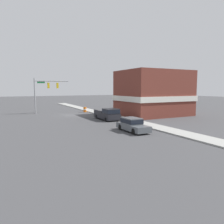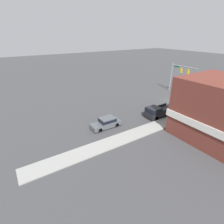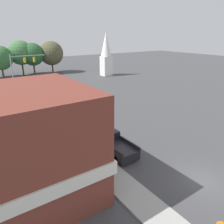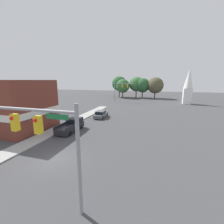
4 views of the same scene
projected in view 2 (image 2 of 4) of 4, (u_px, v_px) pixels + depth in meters
name	position (u px, v px, depth m)	size (l,w,h in m)	color
ground_plane	(174.00, 101.00, 36.18)	(200.00, 200.00, 0.00)	#424244
sidewalk_curb	(199.00, 110.00, 31.79)	(2.40, 60.00, 0.14)	#9E9E99
near_signal_assembly	(179.00, 72.00, 39.27)	(6.50, 0.49, 6.68)	gray
car_lead	(107.00, 122.00, 25.84)	(1.78, 4.61, 1.51)	black
pickup_truck_parked	(158.00, 111.00, 29.20)	(2.09, 5.34, 1.81)	black
construction_barrel	(202.00, 101.00, 34.78)	(0.63, 0.63, 1.00)	orange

